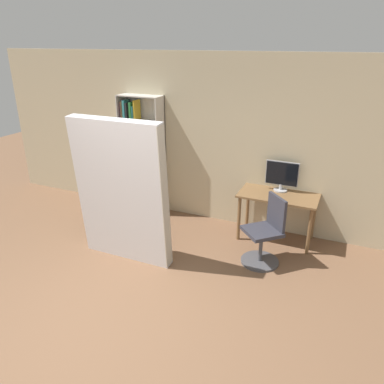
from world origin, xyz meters
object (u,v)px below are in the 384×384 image
at_px(office_chair, 265,236).
at_px(mattress_near, 122,193).
at_px(bookshelf, 139,154).
at_px(monitor, 282,175).

relative_size(office_chair, mattress_near, 0.48).
xyz_separation_m(office_chair, bookshelf, (-2.47, 0.87, 0.63)).
height_order(monitor, office_chair, monitor).
xyz_separation_m(monitor, bookshelf, (-2.47, 0.00, 0.04)).
bearing_deg(mattress_near, office_chair, 21.24).
bearing_deg(office_chair, mattress_near, -158.76).
relative_size(monitor, office_chair, 0.51).
xyz_separation_m(monitor, mattress_near, (-1.77, -1.56, 0.01)).
bearing_deg(office_chair, monitor, 90.22).
height_order(bookshelf, mattress_near, bookshelf).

